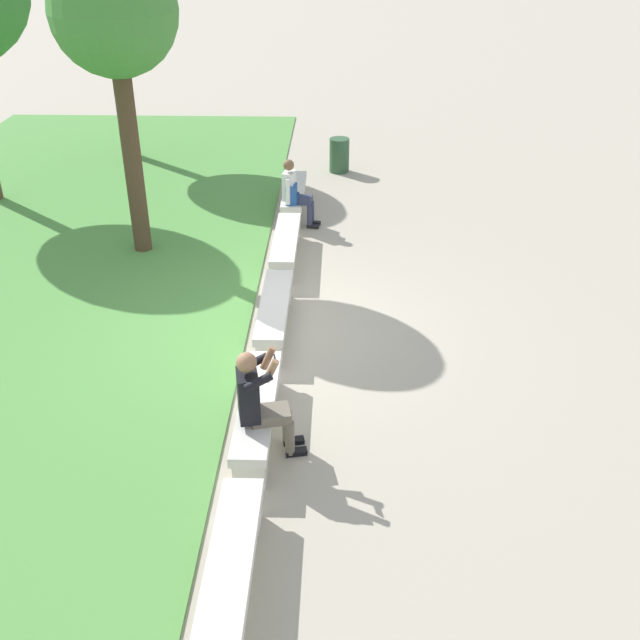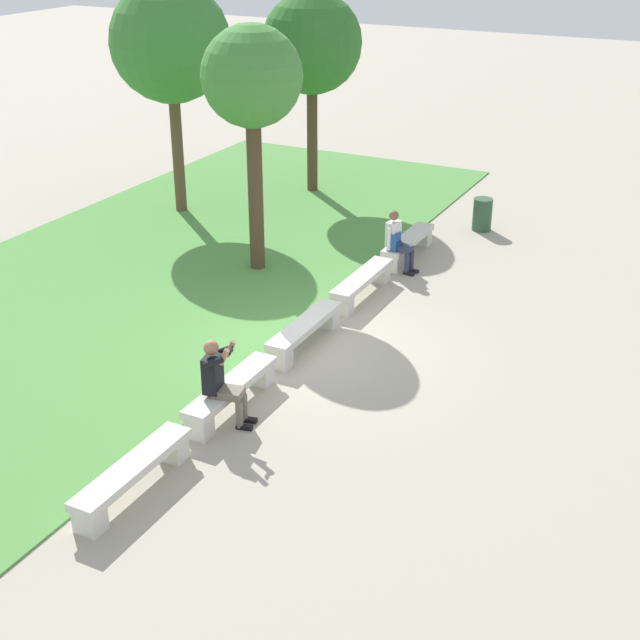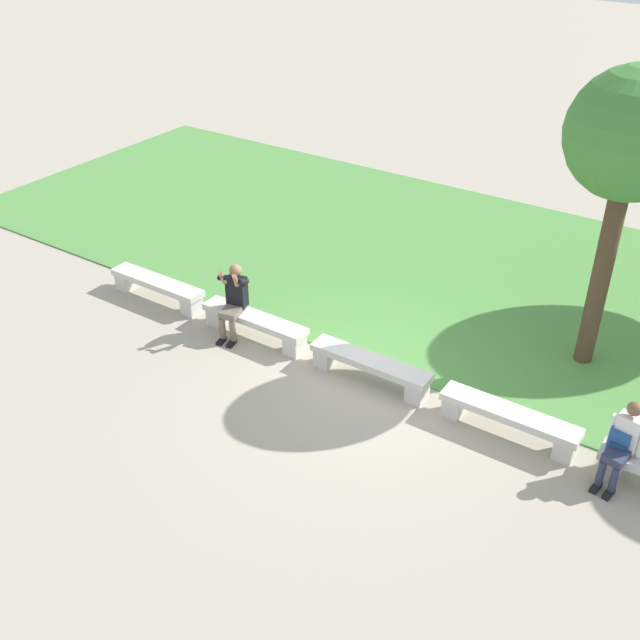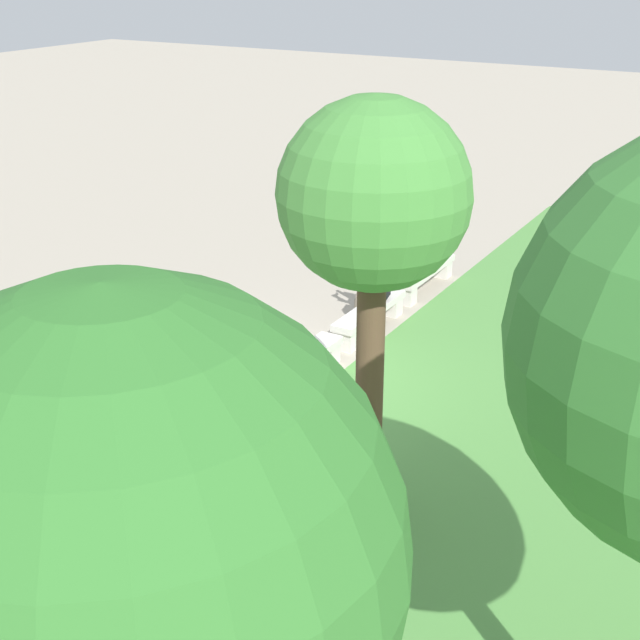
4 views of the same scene
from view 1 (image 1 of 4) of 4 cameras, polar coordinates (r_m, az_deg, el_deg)
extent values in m
plane|color=#A89E8C|center=(10.76, -3.44, -0.71)|extent=(80.00, 80.00, 0.00)
cube|color=beige|center=(6.85, -6.89, -18.03)|extent=(2.08, 0.40, 0.12)
cube|color=beige|center=(7.60, -5.90, -14.40)|extent=(0.28, 0.34, 0.33)
cube|color=beige|center=(8.59, -4.79, -6.40)|extent=(2.08, 0.40, 0.12)
cube|color=beige|center=(8.06, -5.36, -11.28)|extent=(0.28, 0.34, 0.33)
cube|color=beige|center=(9.42, -4.20, -4.43)|extent=(0.28, 0.34, 0.33)
cube|color=beige|center=(10.57, -3.50, 1.11)|extent=(2.08, 0.40, 0.12)
cube|color=beige|center=(9.95, -3.87, -2.39)|extent=(0.28, 0.34, 0.33)
cube|color=beige|center=(11.43, -3.11, 2.18)|extent=(0.28, 0.34, 0.33)
cube|color=beige|center=(12.68, -2.62, 6.19)|extent=(2.08, 0.40, 0.12)
cube|color=beige|center=(12.00, -2.88, 3.57)|extent=(0.28, 0.34, 0.33)
cube|color=beige|center=(13.56, -2.35, 6.76)|extent=(0.28, 0.34, 0.33)
cube|color=beige|center=(14.86, -1.99, 9.80)|extent=(2.08, 0.40, 0.12)
cube|color=beige|center=(14.14, -2.18, 7.76)|extent=(0.28, 0.34, 0.33)
cube|color=beige|center=(15.74, -1.79, 10.09)|extent=(0.28, 0.34, 0.33)
cube|color=black|center=(8.46, -1.82, -10.02)|extent=(0.15, 0.26, 0.06)
cylinder|color=#6B6051|center=(8.32, -2.32, -8.96)|extent=(0.11, 0.11, 0.42)
cube|color=black|center=(8.62, -2.02, -9.18)|extent=(0.15, 0.26, 0.06)
cylinder|color=#6B6051|center=(8.48, -2.52, -8.13)|extent=(0.11, 0.11, 0.42)
cube|color=#6B6051|center=(8.22, -3.78, -7.20)|extent=(0.38, 0.47, 0.12)
cube|color=black|center=(8.04, -5.48, -5.76)|extent=(0.38, 0.29, 0.56)
sphere|color=#9E7051|center=(7.81, -5.63, -3.24)|extent=(0.22, 0.22, 0.22)
cylinder|color=black|center=(7.73, -4.71, -4.74)|extent=(0.15, 0.32, 0.21)
cylinder|color=#9E7051|center=(7.75, -3.76, -3.88)|extent=(0.10, 0.19, 0.27)
cylinder|color=black|center=(8.04, -5.00, -3.23)|extent=(0.15, 0.32, 0.21)
cylinder|color=#9E7051|center=(7.95, -3.97, -2.90)|extent=(0.13, 0.20, 0.27)
cube|color=black|center=(7.83, -3.44, -3.10)|extent=(0.15, 0.04, 0.08)
cube|color=black|center=(14.11, -0.55, 7.14)|extent=(0.13, 0.23, 0.06)
cylinder|color=#2D334C|center=(14.04, -0.80, 7.95)|extent=(0.10, 0.10, 0.42)
cube|color=black|center=(14.27, -0.41, 7.41)|extent=(0.13, 0.23, 0.06)
cylinder|color=#2D334C|center=(14.21, -0.65, 8.21)|extent=(0.10, 0.10, 0.42)
cube|color=#2D334C|center=(14.06, -1.46, 9.15)|extent=(0.34, 0.44, 0.12)
cube|color=silver|center=(14.02, -2.37, 10.20)|extent=(0.35, 0.25, 0.52)
sphere|color=brown|center=(13.89, -2.40, 11.72)|extent=(0.20, 0.20, 0.20)
cylinder|color=silver|center=(13.85, -2.46, 9.73)|extent=(0.08, 0.08, 0.48)
cylinder|color=silver|center=(14.21, -2.11, 10.27)|extent=(0.08, 0.08, 0.48)
cube|color=#234C8C|center=(14.00, -2.18, 9.57)|extent=(0.28, 0.20, 0.36)
cube|color=navy|center=(14.02, -1.72, 9.29)|extent=(0.20, 0.06, 0.16)
torus|color=black|center=(13.93, -2.20, 10.34)|extent=(0.10, 0.02, 0.10)
cylinder|color=#4C3826|center=(18.40, -14.59, 16.43)|extent=(0.27, 0.27, 3.01)
cylinder|color=#4C3826|center=(12.98, -14.13, 11.91)|extent=(0.30, 0.30, 3.33)
sphere|color=#428438|center=(12.52, -15.47, 21.75)|extent=(1.96, 1.96, 1.96)
cylinder|color=#2D5133|center=(17.10, 1.48, 12.44)|extent=(0.44, 0.44, 0.75)
camera|label=2|loc=(6.37, 121.40, -1.12)|focal=50.00mm
camera|label=3|loc=(16.11, 36.08, 31.59)|focal=42.00mm
camera|label=4|loc=(20.92, -21.64, 29.94)|focal=50.00mm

